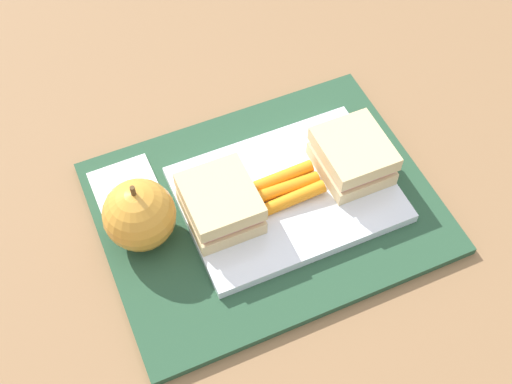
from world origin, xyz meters
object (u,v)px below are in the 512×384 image
apple (139,215)px  sandwich_half_left (353,156)px  sandwich_half_right (220,204)px  food_tray (287,194)px  paper_napkin (125,187)px  carrot_sticks_bundle (287,188)px

apple → sandwich_half_left: bearing=175.7°
sandwich_half_left → sandwich_half_right: bearing=0.0°
food_tray → apple: 0.16m
paper_napkin → sandwich_half_right: bearing=134.1°
food_tray → apple: (0.16, -0.02, 0.03)m
apple → paper_napkin: size_ratio=1.24×
sandwich_half_right → sandwich_half_left: bearing=180.0°
food_tray → paper_napkin: bearing=-27.8°
sandwich_half_right → carrot_sticks_bundle: bearing=179.8°
paper_napkin → apple: bearing=90.3°
sandwich_half_right → carrot_sticks_bundle: size_ratio=1.05×
food_tray → paper_napkin: food_tray is taller
sandwich_half_left → carrot_sticks_bundle: size_ratio=1.05×
food_tray → apple: apple is taller
food_tray → apple: bearing=-6.4°
sandwich_half_left → food_tray: bearing=0.0°
food_tray → sandwich_half_right: 0.08m
food_tray → sandwich_half_left: sandwich_half_left is taller
apple → paper_napkin: (0.00, -0.07, -0.04)m
food_tray → paper_napkin: 0.18m
carrot_sticks_bundle → apple: 0.16m
apple → paper_napkin: 0.08m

